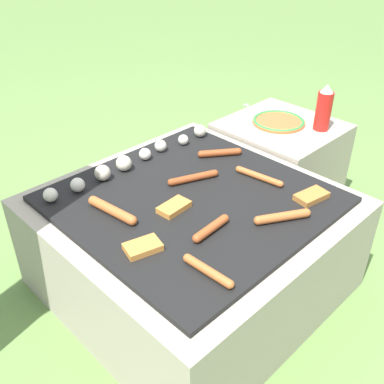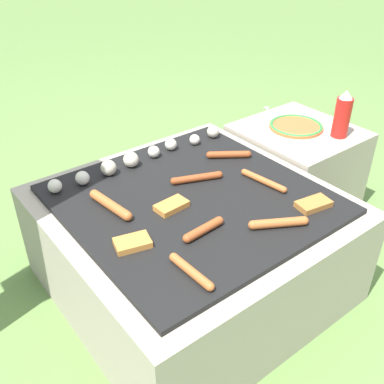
{
  "view_description": "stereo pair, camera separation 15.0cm",
  "coord_description": "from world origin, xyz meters",
  "px_view_note": "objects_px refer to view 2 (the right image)",
  "views": [
    {
      "loc": [
        -0.89,
        -0.91,
        1.24
      ],
      "look_at": [
        0.0,
        0.0,
        0.42
      ],
      "focal_mm": 42.0,
      "sensor_mm": 36.0,
      "label": 1
    },
    {
      "loc": [
        -0.78,
        -1.0,
        1.24
      ],
      "look_at": [
        0.0,
        0.0,
        0.42
      ],
      "focal_mm": 42.0,
      "sensor_mm": 36.0,
      "label": 2
    }
  ],
  "objects_px": {
    "plate_colorful": "(296,126)",
    "fork_utensil": "(272,115)",
    "sausage_front_center": "(229,155)",
    "condiment_bottle": "(342,115)"
  },
  "relations": [
    {
      "from": "sausage_front_center",
      "to": "fork_utensil",
      "type": "bearing_deg",
      "value": 22.98
    },
    {
      "from": "plate_colorful",
      "to": "condiment_bottle",
      "type": "relative_size",
      "value": 1.16
    },
    {
      "from": "fork_utensil",
      "to": "sausage_front_center",
      "type": "bearing_deg",
      "value": -157.02
    },
    {
      "from": "sausage_front_center",
      "to": "fork_utensil",
      "type": "relative_size",
      "value": 0.77
    },
    {
      "from": "sausage_front_center",
      "to": "condiment_bottle",
      "type": "xyz_separation_m",
      "value": [
        0.5,
        -0.14,
        0.08
      ]
    },
    {
      "from": "plate_colorful",
      "to": "fork_utensil",
      "type": "height_order",
      "value": "plate_colorful"
    },
    {
      "from": "sausage_front_center",
      "to": "plate_colorful",
      "type": "distance_m",
      "value": 0.42
    },
    {
      "from": "condiment_bottle",
      "to": "sausage_front_center",
      "type": "bearing_deg",
      "value": 164.02
    },
    {
      "from": "plate_colorful",
      "to": "condiment_bottle",
      "type": "height_order",
      "value": "condiment_bottle"
    },
    {
      "from": "sausage_front_center",
      "to": "fork_utensil",
      "type": "xyz_separation_m",
      "value": [
        0.43,
        0.18,
        -0.01
      ]
    }
  ]
}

